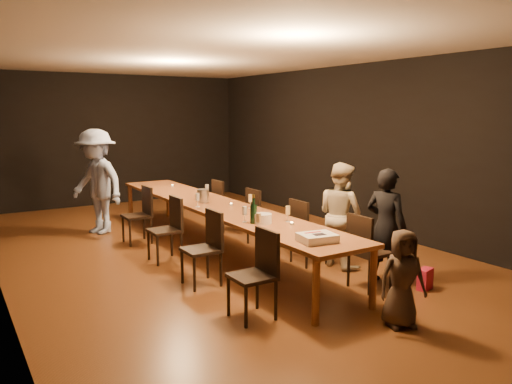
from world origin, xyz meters
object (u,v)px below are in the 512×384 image
woman_tan (341,215)px  plate_stack (263,219)px  chair_left_1 (201,249)px  man_blue (97,182)px  chair_left_0 (252,275)px  chair_right_1 (309,231)px  champagne_bottle (254,209)px  woman_birthday (386,226)px  chair_right_0 (370,251)px  birthday_cake (317,238)px  child (402,278)px  chair_right_3 (227,205)px  chair_right_2 (263,217)px  chair_left_2 (164,230)px  chair_left_3 (137,215)px  table (216,208)px  ice_bucket (203,196)px

woman_tan → plate_stack: 1.26m
chair_left_1 → man_blue: 3.47m
chair_left_0 → man_blue: 4.66m
woman_tan → plate_stack: woman_tan is taller
chair_right_1 → man_blue: man_blue is taller
champagne_bottle → woman_birthday: bearing=-35.1°
plate_stack → woman_birthday: bearing=-35.1°
chair_right_0 → birthday_cake: bearing=-81.8°
chair_left_0 → plate_stack: chair_left_0 is taller
chair_left_0 → chair_left_1: bearing=0.0°
child → champagne_bottle: bearing=126.4°
chair_right_3 → woman_birthday: bearing=4.8°
chair_right_2 → man_blue: 3.06m
woman_tan → birthday_cake: 1.61m
chair_right_0 → man_blue: bearing=-156.0°
plate_stack → woman_tan: bearing=-2.1°
chair_left_2 → chair_left_3: (0.00, 1.20, 0.00)m
chair_right_2 → chair_left_2: 1.70m
chair_right_2 → chair_left_2: size_ratio=1.00×
chair_left_0 → chair_right_3: bearing=-25.3°
table → chair_right_1: chair_right_1 is taller
chair_right_1 → woman_birthday: bearing=14.5°
chair_right_1 → chair_right_3: (0.00, 2.40, 0.00)m
chair_right_3 → chair_left_3: (-1.70, 0.00, 0.00)m
table → chair_right_3: bearing=54.7°
chair_left_0 → champagne_bottle: size_ratio=2.51×
table → chair_right_0: 2.56m
chair_right_2 → chair_right_3: same height
chair_left_1 → birthday_cake: (0.75, -1.34, 0.33)m
chair_right_0 → woman_tan: bearing=161.2°
chair_left_2 → woman_tan: (2.00, -1.52, 0.27)m
plate_stack → ice_bucket: 1.76m
chair_right_1 → chair_left_3: same height
chair_right_2 → chair_left_0: 2.94m
chair_left_2 → woman_tan: size_ratio=0.64×
chair_right_2 → ice_bucket: size_ratio=4.60×
table → chair_right_0: (0.85, -2.40, -0.24)m
birthday_cake → ice_bucket: ice_bucket is taller
chair_left_3 → ice_bucket: bearing=-139.8°
birthday_cake → ice_bucket: size_ratio=2.12×
plate_stack → chair_left_3: bearing=105.5°
chair_left_3 → birthday_cake: bearing=-168.6°
child → champagne_bottle: size_ratio=2.70×
chair_left_2 → chair_left_3: size_ratio=1.00×
chair_left_2 → plate_stack: (0.74, -1.47, 0.35)m
child → woman_birthday: bearing=72.1°
plate_stack → chair_left_1: bearing=159.9°
chair_right_0 → birthday_cake: chair_right_0 is taller
chair_right_2 → plate_stack: size_ratio=4.16×
chair_right_0 → chair_right_1: 1.20m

